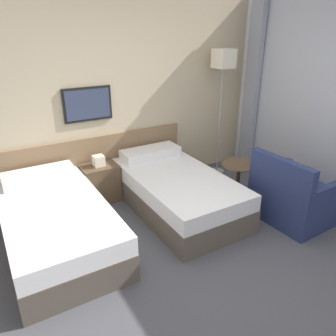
{
  "coord_description": "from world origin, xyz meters",
  "views": [
    {
      "loc": [
        -1.68,
        -1.98,
        2.22
      ],
      "look_at": [
        0.18,
        1.14,
        0.64
      ],
      "focal_mm": 35.0,
      "sensor_mm": 36.0,
      "label": 1
    }
  ],
  "objects_px": {
    "bed_near_window": "(176,191)",
    "nightstand": "(101,182)",
    "side_table": "(238,175)",
    "floor_lamp": "(223,68)",
    "bed_near_door": "(56,224)",
    "armchair": "(293,198)"
  },
  "relations": [
    {
      "from": "bed_near_window",
      "to": "nightstand",
      "type": "relative_size",
      "value": 2.9
    },
    {
      "from": "side_table",
      "to": "floor_lamp",
      "type": "bearing_deg",
      "value": 66.28
    },
    {
      "from": "floor_lamp",
      "to": "side_table",
      "type": "height_order",
      "value": "floor_lamp"
    },
    {
      "from": "bed_near_door",
      "to": "nightstand",
      "type": "xyz_separation_m",
      "value": [
        0.76,
        0.72,
        0.01
      ]
    },
    {
      "from": "side_table",
      "to": "armchair",
      "type": "distance_m",
      "value": 0.74
    },
    {
      "from": "bed_near_door",
      "to": "nightstand",
      "type": "height_order",
      "value": "nightstand"
    },
    {
      "from": "floor_lamp",
      "to": "armchair",
      "type": "xyz_separation_m",
      "value": [
        -0.11,
        -1.61,
        -1.38
      ]
    },
    {
      "from": "side_table",
      "to": "armchair",
      "type": "xyz_separation_m",
      "value": [
        0.31,
        -0.66,
        -0.12
      ]
    },
    {
      "from": "nightstand",
      "to": "floor_lamp",
      "type": "xyz_separation_m",
      "value": [
        1.98,
        -0.05,
        1.39
      ]
    },
    {
      "from": "floor_lamp",
      "to": "side_table",
      "type": "xyz_separation_m",
      "value": [
        -0.42,
        -0.95,
        -1.26
      ]
    },
    {
      "from": "bed_near_window",
      "to": "nightstand",
      "type": "bearing_deg",
      "value": 136.7
    },
    {
      "from": "bed_near_door",
      "to": "armchair",
      "type": "xyz_separation_m",
      "value": [
        2.63,
        -0.94,
        0.02
      ]
    },
    {
      "from": "nightstand",
      "to": "floor_lamp",
      "type": "height_order",
      "value": "floor_lamp"
    },
    {
      "from": "bed_near_window",
      "to": "armchair",
      "type": "bearing_deg",
      "value": -40.21
    },
    {
      "from": "floor_lamp",
      "to": "bed_near_window",
      "type": "bearing_deg",
      "value": -151.21
    },
    {
      "from": "bed_near_door",
      "to": "bed_near_window",
      "type": "distance_m",
      "value": 1.53
    },
    {
      "from": "floor_lamp",
      "to": "nightstand",
      "type": "bearing_deg",
      "value": 178.57
    },
    {
      "from": "side_table",
      "to": "armchair",
      "type": "height_order",
      "value": "armchair"
    },
    {
      "from": "bed_near_door",
      "to": "nightstand",
      "type": "distance_m",
      "value": 1.05
    },
    {
      "from": "bed_near_door",
      "to": "floor_lamp",
      "type": "xyz_separation_m",
      "value": [
        2.74,
        0.67,
        1.4
      ]
    },
    {
      "from": "bed_near_window",
      "to": "nightstand",
      "type": "height_order",
      "value": "nightstand"
    },
    {
      "from": "bed_near_door",
      "to": "floor_lamp",
      "type": "height_order",
      "value": "floor_lamp"
    }
  ]
}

